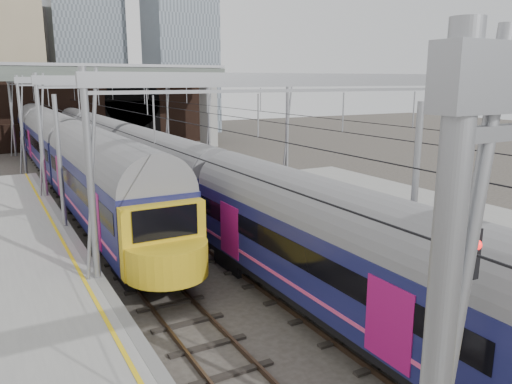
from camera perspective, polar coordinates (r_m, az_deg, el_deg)
ground at (r=15.87m, az=22.04°, el=-16.90°), size 160.00×160.00×0.00m
tracks at (r=26.98m, az=-3.30°, el=-3.66°), size 14.40×80.00×0.22m
overhead_line at (r=31.90m, az=-8.60°, el=10.68°), size 16.80×80.00×8.00m
retaining_wall at (r=61.69m, az=-17.36°, el=9.06°), size 28.00×2.75×9.00m
overbridge at (r=55.52m, az=-17.71°, el=11.73°), size 28.00×3.00×9.25m
city_skyline at (r=80.64m, az=-19.88°, el=18.70°), size 37.50×27.50×60.00m
train_main at (r=36.55m, az=-14.16°, el=4.11°), size 2.66×61.58×4.63m
train_second at (r=42.79m, az=-21.90°, el=5.11°), size 3.07×53.13×5.18m
signal_near_left at (r=10.10m, az=21.95°, el=-14.10°), size 0.37×0.47×5.09m
equip_cover_a at (r=19.46m, az=14.21°, el=-10.55°), size 0.94×0.83×0.09m
equip_cover_b at (r=19.66m, az=14.72°, el=-10.31°), size 1.14×0.99×0.11m
equip_cover_c at (r=16.92m, az=23.01°, el=-14.85°), size 1.05×0.82×0.11m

